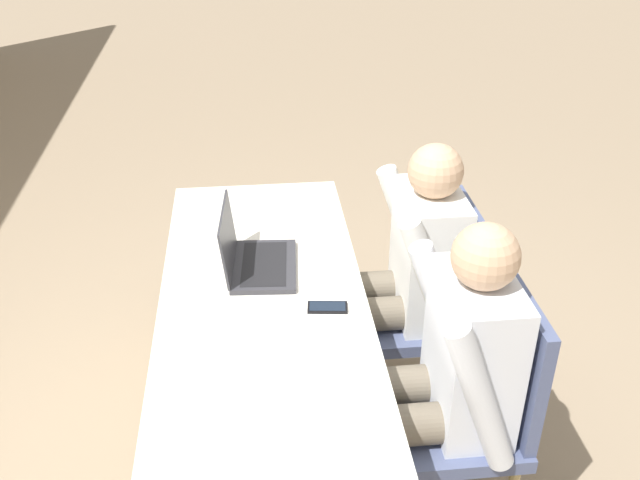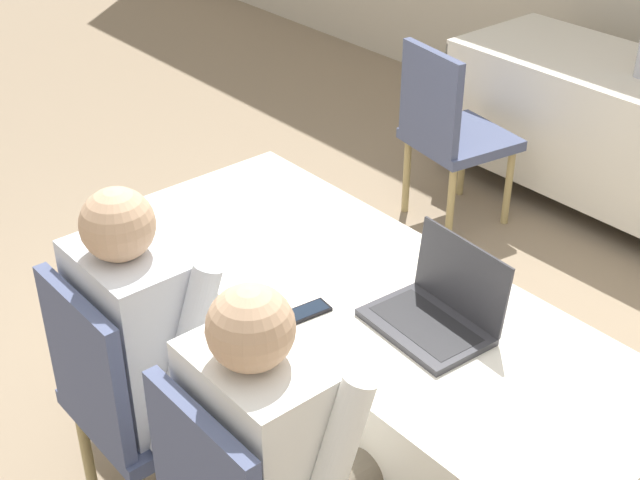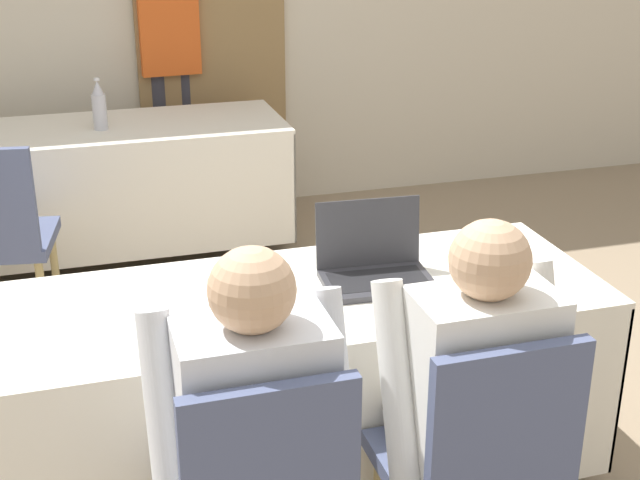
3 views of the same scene
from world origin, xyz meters
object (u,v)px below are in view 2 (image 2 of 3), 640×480
(chair_near_left, at_px, (132,395))
(person_checkered_shirt, at_px, (158,337))
(chair_far_spare, at_px, (449,129))
(person_white_shirt, at_px, (282,448))
(laptop, at_px, (436,311))
(cell_phone, at_px, (307,311))

(chair_near_left, height_order, person_checkered_shirt, person_checkered_shirt)
(chair_far_spare, relative_size, person_checkered_shirt, 0.78)
(chair_far_spare, height_order, person_white_shirt, person_white_shirt)
(chair_near_left, bearing_deg, laptop, -127.98)
(chair_far_spare, distance_m, person_checkered_shirt, 2.10)
(person_white_shirt, bearing_deg, person_checkered_shirt, 0.00)
(cell_phone, height_order, person_white_shirt, person_white_shirt)
(cell_phone, distance_m, person_white_shirt, 0.48)
(chair_far_spare, bearing_deg, cell_phone, 129.20)
(laptop, distance_m, person_white_shirt, 0.59)
(laptop, relative_size, chair_far_spare, 0.40)
(cell_phone, height_order, person_checkered_shirt, person_checkered_shirt)
(person_white_shirt, bearing_deg, cell_phone, -47.13)
(person_checkered_shirt, xyz_separation_m, person_white_shirt, (0.58, 0.00, 0.00))
(chair_near_left, distance_m, person_white_shirt, 0.61)
(person_checkered_shirt, bearing_deg, cell_phone, -126.99)
(laptop, distance_m, chair_far_spare, 1.87)
(chair_far_spare, relative_size, person_white_shirt, 0.78)
(cell_phone, bearing_deg, laptop, 47.44)
(cell_phone, bearing_deg, chair_far_spare, 126.49)
(laptop, relative_size, chair_near_left, 0.40)
(cell_phone, xyz_separation_m, person_white_shirt, (0.32, -0.34, -0.07))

